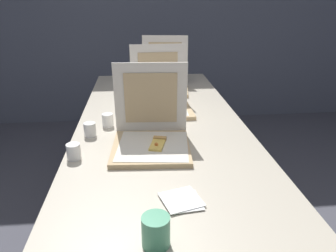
# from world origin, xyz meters

# --- Properties ---
(wall_back) EXTENTS (10.00, 0.10, 2.60)m
(wall_back) POSITION_xyz_m (0.00, 2.64, 1.30)
(wall_back) COLOR slate
(wall_back) RESTS_ON ground
(table) EXTENTS (0.89, 2.26, 0.72)m
(table) POSITION_xyz_m (0.00, 0.62, 0.68)
(table) COLOR #BCB29E
(table) RESTS_ON ground
(pizza_box_front) EXTENTS (0.36, 0.37, 0.36)m
(pizza_box_front) POSITION_xyz_m (-0.07, 0.36, 0.78)
(pizza_box_front) COLOR tan
(pizza_box_front) RESTS_ON table
(pizza_box_middle) EXTENTS (0.36, 0.40, 0.36)m
(pizza_box_middle) POSITION_xyz_m (0.02, 0.87, 0.78)
(pizza_box_middle) COLOR tan
(pizza_box_middle) RESTS_ON table
(pizza_box_back) EXTENTS (0.39, 0.45, 0.36)m
(pizza_box_back) POSITION_xyz_m (0.07, 1.30, 0.78)
(pizza_box_back) COLOR tan
(pizza_box_back) RESTS_ON table
(cup_white_mid) EXTENTS (0.06, 0.06, 0.07)m
(cup_white_mid) POSITION_xyz_m (-0.28, 0.63, 0.76)
(cup_white_mid) COLOR white
(cup_white_mid) RESTS_ON table
(cup_white_near_center) EXTENTS (0.06, 0.06, 0.07)m
(cup_white_near_center) POSITION_xyz_m (-0.36, 0.51, 0.76)
(cup_white_near_center) COLOR white
(cup_white_near_center) RESTS_ON table
(cup_white_near_left) EXTENTS (0.06, 0.06, 0.07)m
(cup_white_near_left) POSITION_xyz_m (-0.40, 0.27, 0.76)
(cup_white_near_left) COLOR white
(cup_white_near_left) RESTS_ON table
(cup_white_far) EXTENTS (0.06, 0.06, 0.07)m
(cup_white_far) POSITION_xyz_m (-0.24, 0.99, 0.76)
(cup_white_far) COLOR white
(cup_white_far) RESTS_ON table
(cup_printed_front) EXTENTS (0.08, 0.08, 0.09)m
(cup_printed_front) POSITION_xyz_m (-0.08, -0.26, 0.77)
(cup_printed_front) COLOR #4C9E75
(cup_printed_front) RESTS_ON table
(napkin_pile) EXTENTS (0.16, 0.16, 0.01)m
(napkin_pile) POSITION_xyz_m (0.02, -0.07, 0.73)
(napkin_pile) COLOR white
(napkin_pile) RESTS_ON table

